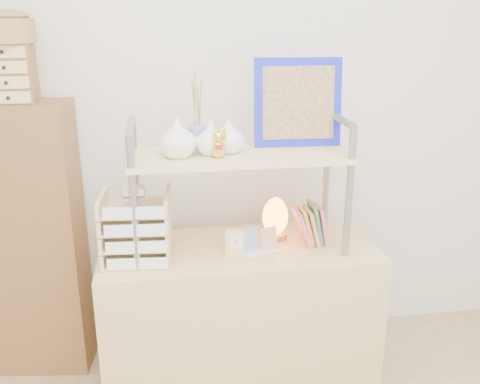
# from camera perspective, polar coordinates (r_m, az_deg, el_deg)

# --- Properties ---
(room_shell) EXTENTS (3.42, 3.41, 2.61)m
(room_shell) POSITION_cam_1_polar(r_m,az_deg,el_deg) (1.34, 5.33, 17.32)
(room_shell) COLOR silver
(room_shell) RESTS_ON ground
(desk) EXTENTS (1.20, 0.50, 0.75)m
(desk) POSITION_cam_1_polar(r_m,az_deg,el_deg) (2.52, -0.10, -13.67)
(desk) COLOR tan
(desk) RESTS_ON ground
(cabinet) EXTENTS (0.48, 0.30, 1.35)m
(cabinet) POSITION_cam_1_polar(r_m,az_deg,el_deg) (2.76, -21.11, -5.01)
(cabinet) COLOR brown
(cabinet) RESTS_ON ground
(hutch) EXTENTS (0.91, 0.34, 0.80)m
(hutch) POSITION_cam_1_polar(r_m,az_deg,el_deg) (2.21, -0.26, 4.58)
(hutch) COLOR gray
(hutch) RESTS_ON desk
(letter_tray) EXTENTS (0.28, 0.26, 0.32)m
(letter_tray) POSITION_cam_1_polar(r_m,az_deg,el_deg) (2.22, -10.94, -4.12)
(letter_tray) COLOR tan
(letter_tray) RESTS_ON desk
(salt_lamp) EXTENTS (0.13, 0.12, 0.19)m
(salt_lamp) POSITION_cam_1_polar(r_m,az_deg,el_deg) (2.40, 3.76, -2.73)
(salt_lamp) COLOR brown
(salt_lamp) RESTS_ON desk
(desk_clock) EXTENTS (0.08, 0.06, 0.11)m
(desk_clock) POSITION_cam_1_polar(r_m,az_deg,el_deg) (2.26, -0.50, -5.33)
(desk_clock) COLOR #D3B871
(desk_clock) RESTS_ON desk
(postcard_stand) EXTENTS (0.17, 0.09, 0.11)m
(postcard_stand) POSITION_cam_1_polar(r_m,az_deg,el_deg) (2.28, 2.04, -5.68)
(postcard_stand) COLOR white
(postcard_stand) RESTS_ON desk
(drawer_chest) EXTENTS (0.20, 0.16, 0.25)m
(drawer_chest) POSITION_cam_1_polar(r_m,az_deg,el_deg) (2.54, -23.33, 11.57)
(drawer_chest) COLOR brown
(drawer_chest) RESTS_ON cabinet
(woven_basket) EXTENTS (0.25, 0.25, 0.10)m
(woven_basket) POSITION_cam_1_polar(r_m,az_deg,el_deg) (2.53, -23.84, 15.49)
(woven_basket) COLOR olive
(woven_basket) RESTS_ON drawer_chest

